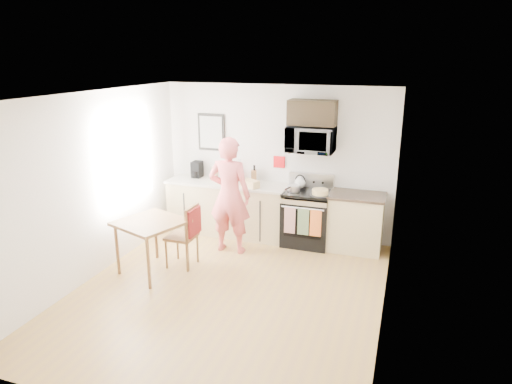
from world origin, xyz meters
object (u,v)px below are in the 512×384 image
(range, at_px, (307,219))
(chair, at_px, (189,228))
(dining_table, at_px, (151,227))
(microwave, at_px, (311,139))
(person, at_px, (230,195))
(cake, at_px, (320,193))

(range, distance_m, chair, 2.04)
(range, height_order, dining_table, range)
(microwave, bearing_deg, chair, -133.62)
(range, height_order, person, person)
(range, xyz_separation_m, chair, (-1.45, -1.42, 0.18))
(range, xyz_separation_m, dining_table, (-1.88, -1.76, 0.27))
(person, relative_size, cake, 6.04)
(cake, bearing_deg, microwave, 129.22)
(range, distance_m, cake, 0.62)
(chair, bearing_deg, person, 65.44)
(chair, bearing_deg, cake, 36.71)
(range, bearing_deg, person, -148.39)
(microwave, height_order, chair, microwave)
(person, distance_m, dining_table, 1.35)
(microwave, bearing_deg, dining_table, -135.24)
(person, xyz_separation_m, chair, (-0.35, -0.74, -0.32))
(range, xyz_separation_m, microwave, (-0.00, 0.10, 1.32))
(person, height_order, dining_table, person)
(dining_table, bearing_deg, chair, 38.54)
(dining_table, relative_size, chair, 0.99)
(cake, bearing_deg, chair, -143.90)
(microwave, bearing_deg, cake, -50.78)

